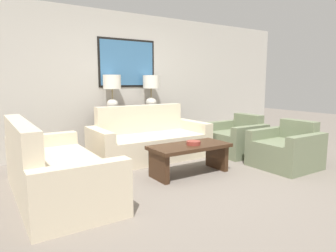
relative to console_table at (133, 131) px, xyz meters
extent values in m
plane|color=slate|center=(0.00, -2.18, -0.40)|extent=(20.00, 20.00, 0.00)
cube|color=beige|center=(0.00, 0.26, 0.92)|extent=(8.12, 0.10, 2.65)
cube|color=black|center=(0.00, 0.20, 1.30)|extent=(1.18, 0.01, 0.92)
cube|color=teal|center=(0.00, 0.20, 1.30)|extent=(1.10, 0.02, 0.84)
cube|color=#332319|center=(0.00, 0.00, 0.00)|extent=(1.38, 0.36, 0.80)
cylinder|color=silver|center=(-0.41, 0.00, 0.41)|extent=(0.18, 0.18, 0.02)
sphere|color=silver|center=(-0.41, 0.00, 0.53)|extent=(0.21, 0.21, 0.21)
cylinder|color=#8C7A51|center=(-0.41, 0.00, 0.73)|extent=(0.02, 0.02, 0.18)
cylinder|color=white|center=(-0.41, 0.00, 0.94)|extent=(0.32, 0.32, 0.25)
cylinder|color=silver|center=(0.41, 0.00, 0.41)|extent=(0.18, 0.18, 0.02)
sphere|color=silver|center=(0.41, 0.00, 0.53)|extent=(0.21, 0.21, 0.21)
cylinder|color=#8C7A51|center=(0.41, 0.00, 0.73)|extent=(0.02, 0.02, 0.18)
cylinder|color=white|center=(0.41, 0.00, 0.94)|extent=(0.32, 0.32, 0.25)
cube|color=beige|center=(0.00, -0.78, -0.19)|extent=(1.68, 0.77, 0.42)
cube|color=beige|center=(0.00, -0.31, 0.06)|extent=(1.68, 0.18, 0.92)
cube|color=beige|center=(-0.93, -0.69, -0.10)|extent=(0.18, 0.95, 0.60)
cube|color=beige|center=(0.93, -0.69, -0.10)|extent=(0.18, 0.95, 0.60)
cube|color=beige|center=(-1.67, -1.60, -0.19)|extent=(0.77, 1.68, 0.42)
cube|color=beige|center=(-2.15, -1.60, 0.06)|extent=(0.18, 1.68, 0.92)
cube|color=beige|center=(-1.76, -2.53, -0.10)|extent=(0.95, 0.18, 0.60)
cube|color=beige|center=(-1.76, -0.66, -0.10)|extent=(0.95, 0.18, 0.60)
cube|color=#3D2616|center=(0.04, -1.77, 0.01)|extent=(1.19, 0.56, 0.05)
cube|color=#3D2616|center=(-0.49, -1.77, -0.21)|extent=(0.07, 0.45, 0.39)
cube|color=#3D2616|center=(0.57, -1.77, -0.21)|extent=(0.07, 0.45, 0.39)
cylinder|color=#93382D|center=(0.09, -1.80, 0.07)|extent=(0.21, 0.21, 0.06)
cube|color=#707A5B|center=(1.42, -1.24, -0.19)|extent=(0.67, 0.60, 0.42)
cube|color=#707A5B|center=(1.85, -1.24, -0.04)|extent=(0.18, 0.60, 0.73)
cube|color=#707A5B|center=(1.51, -0.86, -0.11)|extent=(0.85, 0.14, 0.58)
cube|color=#707A5B|center=(1.51, -1.61, -0.11)|extent=(0.85, 0.14, 0.58)
cube|color=#707A5B|center=(1.42, -2.31, -0.19)|extent=(0.67, 0.60, 0.42)
cube|color=#707A5B|center=(1.85, -2.31, -0.04)|extent=(0.18, 0.60, 0.73)
cube|color=#707A5B|center=(1.51, -1.94, -0.11)|extent=(0.85, 0.14, 0.58)
cube|color=#707A5B|center=(1.51, -2.68, -0.11)|extent=(0.85, 0.14, 0.58)
camera|label=1|loc=(-2.53, -5.19, 0.95)|focal=32.00mm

